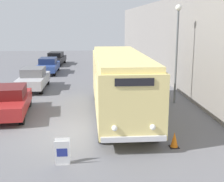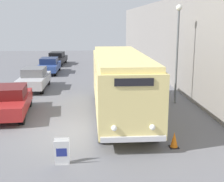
% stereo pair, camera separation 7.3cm
% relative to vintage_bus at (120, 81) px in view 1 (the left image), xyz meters
% --- Properties ---
extents(ground_plane, '(80.00, 80.00, 0.00)m').
position_rel_vintage_bus_xyz_m(ground_plane, '(-2.05, -2.42, -1.86)').
color(ground_plane, slate).
extents(building_wall_right, '(0.30, 60.00, 6.63)m').
position_rel_vintage_bus_xyz_m(building_wall_right, '(4.88, 7.58, 1.46)').
color(building_wall_right, gray).
rests_on(building_wall_right, ground_plane).
extents(vintage_bus, '(2.56, 10.09, 3.26)m').
position_rel_vintage_bus_xyz_m(vintage_bus, '(0.00, 0.00, 0.00)').
color(vintage_bus, black).
rests_on(vintage_bus, ground_plane).
extents(sign_board, '(0.52, 0.35, 0.92)m').
position_rel_vintage_bus_xyz_m(sign_board, '(-2.57, -5.56, -1.41)').
color(sign_board, gray).
rests_on(sign_board, ground_plane).
extents(streetlamp, '(0.36, 0.36, 5.81)m').
position_rel_vintage_bus_xyz_m(streetlamp, '(3.60, 2.35, 1.97)').
color(streetlamp, '#595E60').
rests_on(streetlamp, ground_plane).
extents(parked_car_near, '(2.04, 4.74, 1.54)m').
position_rel_vintage_bus_xyz_m(parked_car_near, '(-5.70, 0.53, -1.08)').
color(parked_car_near, black).
rests_on(parked_car_near, ground_plane).
extents(parked_car_mid, '(1.88, 4.63, 1.57)m').
position_rel_vintage_bus_xyz_m(parked_car_mid, '(-5.59, 7.04, -1.07)').
color(parked_car_mid, black).
rests_on(parked_car_mid, ground_plane).
extents(parked_car_far, '(1.86, 4.67, 1.46)m').
position_rel_vintage_bus_xyz_m(parked_car_far, '(-5.41, 14.27, -1.11)').
color(parked_car_far, black).
rests_on(parked_car_far, ground_plane).
extents(parked_car_distant, '(2.14, 4.87, 1.41)m').
position_rel_vintage_bus_xyz_m(parked_car_distant, '(-5.26, 20.30, -1.14)').
color(parked_car_distant, black).
rests_on(parked_car_distant, ground_plane).
extents(traffic_cone, '(0.36, 0.36, 0.63)m').
position_rel_vintage_bus_xyz_m(traffic_cone, '(1.71, -4.40, -1.55)').
color(traffic_cone, black).
rests_on(traffic_cone, ground_plane).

